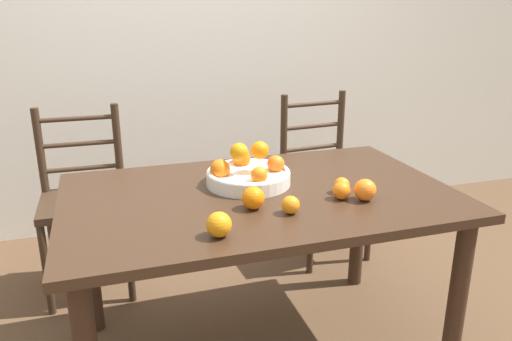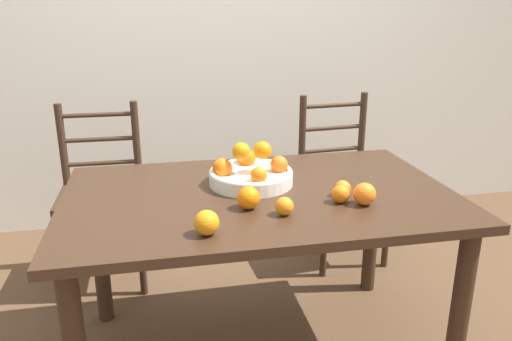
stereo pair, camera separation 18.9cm
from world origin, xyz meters
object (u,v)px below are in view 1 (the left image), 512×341
(orange_loose_3, at_px, (342,185))
(fruit_bowl, at_px, (248,173))
(orange_loose_0, at_px, (219,225))
(chair_left, at_px, (84,203))
(orange_loose_2, at_px, (291,205))
(orange_loose_1, at_px, (253,198))
(orange_loose_5, at_px, (342,191))
(orange_loose_4, at_px, (365,190))
(chair_right, at_px, (323,177))

(orange_loose_3, bearing_deg, fruit_bowl, 146.95)
(fruit_bowl, distance_m, orange_loose_0, 0.49)
(chair_left, bearing_deg, fruit_bowl, -45.42)
(fruit_bowl, height_order, orange_loose_2, fruit_bowl)
(orange_loose_1, height_order, chair_left, chair_left)
(orange_loose_1, bearing_deg, orange_loose_2, -36.09)
(orange_loose_3, distance_m, orange_loose_5, 0.07)
(fruit_bowl, height_order, orange_loose_0, fruit_bowl)
(orange_loose_1, relative_size, orange_loose_2, 1.27)
(orange_loose_1, bearing_deg, orange_loose_0, -132.81)
(orange_loose_4, bearing_deg, fruit_bowl, 140.31)
(orange_loose_0, distance_m, orange_loose_4, 0.60)
(orange_loose_3, bearing_deg, orange_loose_4, -63.90)
(chair_left, bearing_deg, orange_loose_4, -43.35)
(orange_loose_2, distance_m, chair_right, 1.22)
(orange_loose_4, bearing_deg, orange_loose_3, 116.10)
(orange_loose_2, distance_m, chair_left, 1.28)
(fruit_bowl, relative_size, orange_loose_4, 4.13)
(orange_loose_4, xyz_separation_m, chair_left, (-1.02, 0.98, -0.31))
(orange_loose_4, bearing_deg, orange_loose_2, -173.83)
(orange_loose_1, bearing_deg, chair_left, 122.85)
(orange_loose_4, bearing_deg, chair_left, 136.07)
(fruit_bowl, xyz_separation_m, orange_loose_3, (0.31, -0.20, -0.02))
(orange_loose_1, height_order, chair_right, chair_right)
(orange_loose_3, xyz_separation_m, orange_loose_5, (-0.03, -0.06, 0.00))
(fruit_bowl, distance_m, chair_left, 1.00)
(orange_loose_0, distance_m, orange_loose_2, 0.30)
(chair_left, bearing_deg, chair_right, 0.58)
(orange_loose_1, xyz_separation_m, orange_loose_2, (0.11, -0.08, -0.01))
(orange_loose_0, height_order, orange_loose_1, same)
(chair_left, bearing_deg, orange_loose_1, -56.57)
(orange_loose_2, height_order, orange_loose_5, orange_loose_5)
(orange_loose_5, bearing_deg, chair_left, 134.90)
(orange_loose_0, xyz_separation_m, chair_left, (-0.44, 1.12, -0.31))
(orange_loose_3, distance_m, orange_loose_4, 0.11)
(chair_right, bearing_deg, chair_left, 175.21)
(orange_loose_2, distance_m, orange_loose_3, 0.29)
(orange_loose_5, bearing_deg, chair_right, 68.27)
(orange_loose_1, bearing_deg, orange_loose_4, -6.44)
(orange_loose_4, height_order, orange_loose_5, orange_loose_4)
(orange_loose_0, bearing_deg, orange_loose_2, 19.99)
(orange_loose_3, bearing_deg, orange_loose_1, -172.66)
(orange_loose_0, xyz_separation_m, orange_loose_5, (0.51, 0.17, -0.01))
(fruit_bowl, xyz_separation_m, orange_loose_2, (0.05, -0.33, -0.01))
(orange_loose_2, relative_size, orange_loose_5, 0.97)
(orange_loose_0, height_order, chair_left, chair_left)
(orange_loose_1, relative_size, chair_right, 0.09)
(orange_loose_4, height_order, chair_left, chair_left)
(orange_loose_1, bearing_deg, orange_loose_5, -1.83)
(fruit_bowl, relative_size, orange_loose_2, 5.26)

